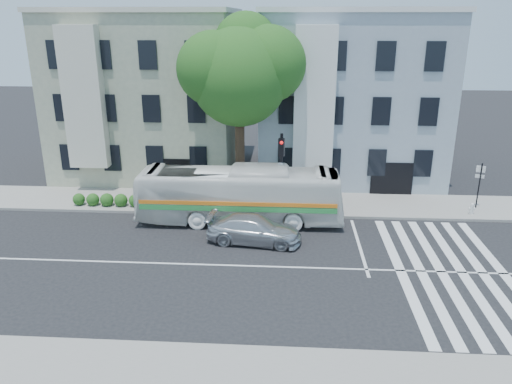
# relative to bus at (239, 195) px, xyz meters

# --- Properties ---
(ground) EXTENTS (120.00, 120.00, 0.00)m
(ground) POSITION_rel_bus_xyz_m (-0.26, -5.20, -1.56)
(ground) COLOR black
(ground) RESTS_ON ground
(sidewalk_far) EXTENTS (80.00, 4.00, 0.15)m
(sidewalk_far) POSITION_rel_bus_xyz_m (-0.26, 2.80, -1.48)
(sidewalk_far) COLOR gray
(sidewalk_far) RESTS_ON ground
(building_left) EXTENTS (12.00, 10.00, 11.00)m
(building_left) POSITION_rel_bus_xyz_m (-7.26, 9.80, 3.94)
(building_left) COLOR gray
(building_left) RESTS_ON ground
(building_right) EXTENTS (12.00, 10.00, 11.00)m
(building_right) POSITION_rel_bus_xyz_m (6.74, 9.80, 3.94)
(building_right) COLOR #909DAC
(building_right) RESTS_ON ground
(street_tree) EXTENTS (7.30, 5.90, 11.10)m
(street_tree) POSITION_rel_bus_xyz_m (-0.21, 3.54, 6.27)
(street_tree) COLOR #2D2116
(street_tree) RESTS_ON ground
(bus) EXTENTS (2.72, 11.22, 3.12)m
(bus) POSITION_rel_bus_xyz_m (0.00, 0.00, 0.00)
(bus) COLOR white
(bus) RESTS_ON ground
(sedan) EXTENTS (2.49, 4.95, 1.38)m
(sedan) POSITION_rel_bus_xyz_m (0.98, -2.60, -0.87)
(sedan) COLOR silver
(sedan) RESTS_ON ground
(hedge) EXTENTS (8.33, 3.47, 0.70)m
(hedge) POSITION_rel_bus_xyz_m (-5.51, 1.60, -1.06)
(hedge) COLOR #1D541B
(hedge) RESTS_ON sidewalk_far
(traffic_signal) EXTENTS (0.50, 0.55, 4.82)m
(traffic_signal) POSITION_rel_bus_xyz_m (2.24, 0.74, 1.55)
(traffic_signal) COLOR black
(traffic_signal) RESTS_ON ground
(fire_hydrant) EXTENTS (0.37, 0.22, 0.66)m
(fire_hydrant) POSITION_rel_bus_xyz_m (13.08, 1.58, -1.07)
(fire_hydrant) COLOR silver
(fire_hydrant) RESTS_ON sidewalk_far
(far_sign_pole) EXTENTS (0.47, 0.25, 2.72)m
(far_sign_pole) POSITION_rel_bus_xyz_m (13.69, 2.67, 0.30)
(far_sign_pole) COLOR black
(far_sign_pole) RESTS_ON sidewalk_far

